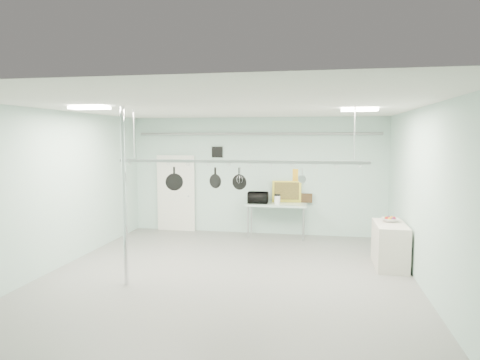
% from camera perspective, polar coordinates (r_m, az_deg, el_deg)
% --- Properties ---
extents(floor, '(8.00, 8.00, 0.00)m').
position_cam_1_polar(floor, '(8.23, -1.94, -13.11)').
color(floor, gray).
rests_on(floor, ground).
extents(ceiling, '(7.00, 8.00, 0.02)m').
position_cam_1_polar(ceiling, '(7.81, -2.02, 9.63)').
color(ceiling, silver).
rests_on(ceiling, back_wall).
extents(back_wall, '(7.00, 0.02, 3.20)m').
position_cam_1_polar(back_wall, '(11.77, 2.20, 0.56)').
color(back_wall, '#AACDC2').
rests_on(back_wall, floor).
extents(right_wall, '(0.02, 8.00, 3.20)m').
position_cam_1_polar(right_wall, '(7.90, 23.63, -2.45)').
color(right_wall, '#AACDC2').
rests_on(right_wall, floor).
extents(door, '(1.10, 0.10, 2.20)m').
position_cam_1_polar(door, '(12.32, -8.50, -1.84)').
color(door, silver).
rests_on(door, floor).
extents(wall_vent, '(0.30, 0.04, 0.30)m').
position_cam_1_polar(wall_vent, '(11.92, -3.06, 3.75)').
color(wall_vent, black).
rests_on(wall_vent, back_wall).
extents(conduit_pipe, '(6.60, 0.07, 0.07)m').
position_cam_1_polar(conduit_pipe, '(11.63, 2.15, 6.17)').
color(conduit_pipe, gray).
rests_on(conduit_pipe, back_wall).
extents(chrome_pole, '(0.08, 0.08, 3.20)m').
position_cam_1_polar(chrome_pole, '(7.85, -15.15, -2.21)').
color(chrome_pole, silver).
rests_on(chrome_pole, floor).
extents(prep_table, '(1.60, 0.70, 0.91)m').
position_cam_1_polar(prep_table, '(11.41, 4.89, -3.51)').
color(prep_table, silver).
rests_on(prep_table, floor).
extents(side_cabinet, '(0.60, 1.20, 0.90)m').
position_cam_1_polar(side_cabinet, '(9.39, 19.35, -8.20)').
color(side_cabinet, beige).
rests_on(side_cabinet, floor).
extents(pot_rack, '(4.80, 0.06, 1.00)m').
position_cam_1_polar(pot_rack, '(8.06, -0.14, 2.68)').
color(pot_rack, '#B7B7BC').
rests_on(pot_rack, ceiling).
extents(light_panel_left, '(0.65, 0.30, 0.05)m').
position_cam_1_polar(light_panel_left, '(7.85, -19.43, 9.08)').
color(light_panel_left, white).
rests_on(light_panel_left, ceiling).
extents(light_panel_right, '(0.65, 0.30, 0.05)m').
position_cam_1_polar(light_panel_right, '(8.26, 15.63, 9.01)').
color(light_panel_right, white).
rests_on(light_panel_right, ceiling).
extents(microwave, '(0.54, 0.38, 0.30)m').
position_cam_1_polar(microwave, '(11.43, 2.42, -2.36)').
color(microwave, black).
rests_on(microwave, prep_table).
extents(coffee_canister, '(0.18, 0.18, 0.23)m').
position_cam_1_polar(coffee_canister, '(11.28, 4.99, -2.66)').
color(coffee_canister, white).
rests_on(coffee_canister, prep_table).
extents(painting_large, '(0.79, 0.17, 0.58)m').
position_cam_1_polar(painting_large, '(11.63, 6.24, -1.54)').
color(painting_large, gold).
rests_on(painting_large, prep_table).
extents(painting_small, '(0.30, 0.09, 0.25)m').
position_cam_1_polar(painting_small, '(11.63, 8.88, -2.40)').
color(painting_small, '#382613').
rests_on(painting_small, prep_table).
extents(fruit_bowl, '(0.36, 0.36, 0.08)m').
position_cam_1_polar(fruit_bowl, '(9.48, 19.35, -5.03)').
color(fruit_bowl, silver).
rests_on(fruit_bowl, side_cabinet).
extents(skillet_left, '(0.34, 0.15, 0.46)m').
position_cam_1_polar(skillet_left, '(8.42, -8.77, 0.20)').
color(skillet_left, black).
rests_on(skillet_left, pot_rack).
extents(skillet_mid, '(0.27, 0.17, 0.38)m').
position_cam_1_polar(skillet_mid, '(8.18, -3.32, 0.37)').
color(skillet_mid, black).
rests_on(skillet_mid, pot_rack).
extents(skillet_right, '(0.30, 0.13, 0.40)m').
position_cam_1_polar(skillet_right, '(8.08, -0.09, 0.25)').
color(skillet_right, black).
rests_on(skillet_right, pot_rack).
extents(whisk, '(0.17, 0.17, 0.30)m').
position_cam_1_polar(whisk, '(8.08, 0.02, 0.60)').
color(whisk, '#ADADB2').
rests_on(whisk, pot_rack).
extents(grater, '(0.10, 0.04, 0.25)m').
position_cam_1_polar(grater, '(7.95, 7.39, 0.66)').
color(grater, yellow).
rests_on(grater, pot_rack).
extents(saucepan, '(0.17, 0.13, 0.27)m').
position_cam_1_polar(saucepan, '(7.95, 8.30, 0.58)').
color(saucepan, '#B6B7BB').
rests_on(saucepan, pot_rack).
extents(fruit_cluster, '(0.24, 0.24, 0.09)m').
position_cam_1_polar(fruit_cluster, '(9.48, 19.36, -4.79)').
color(fruit_cluster, '#9B0E12').
rests_on(fruit_cluster, fruit_bowl).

